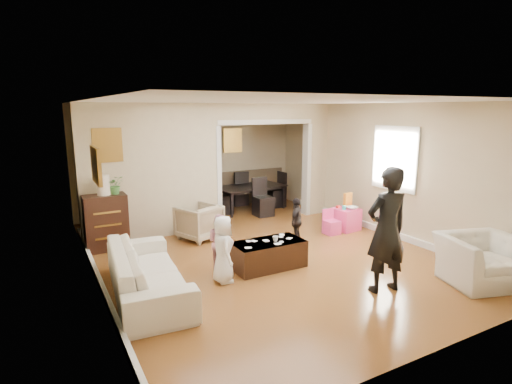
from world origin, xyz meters
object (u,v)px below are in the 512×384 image
table_lamp (103,185)px  child_kneel_b (220,242)px  coffee_cup (275,239)px  dining_table (250,198)px  dresser (106,222)px  adult_person (387,230)px  child_toddler (296,221)px  sofa (147,271)px  armchair_front (482,260)px  play_table (346,219)px  child_kneel_a (223,249)px  armchair_back (199,222)px  coffee_table (268,254)px  cyan_cup (344,208)px

table_lamp → child_kneel_b: size_ratio=0.40×
coffee_cup → dining_table: (1.42, 3.52, -0.17)m
dresser → table_lamp: table_lamp is taller
adult_person → child_toddler: 2.29m
sofa → armchair_front: bearing=-109.0°
play_table → child_kneel_b: size_ratio=0.53×
child_kneel_a → adult_person: bearing=-116.2°
child_toddler → dresser: bearing=-63.5°
table_lamp → coffee_cup: size_ratio=3.89×
armchair_back → child_kneel_a: bearing=57.0°
sofa → armchair_front: armchair_front is taller
table_lamp → adult_person: 4.78m
coffee_table → dining_table: (1.52, 3.47, 0.09)m
dresser → adult_person: bearing=-49.7°
coffee_cup → play_table: bearing=24.0°
sofa → armchair_front: 4.75m
coffee_table → child_toddler: 1.31m
coffee_cup → child_toddler: (0.95, 0.80, -0.03)m
child_kneel_a → child_kneel_b: size_ratio=1.11×
coffee_cup → child_kneel_a: child_kneel_a is taller
dresser → dining_table: dresser is taller
table_lamp → child_kneel_a: 2.69m
dresser → child_toddler: (3.15, -1.39, -0.06)m
sofa → table_lamp: size_ratio=6.24×
play_table → child_toddler: bearing=-169.8°
adult_person → armchair_front: bearing=168.0°
dining_table → coffee_cup: bearing=-118.8°
play_table → dining_table: dining_table is taller
armchair_back → child_toddler: (1.48, -1.17, 0.10)m
armchair_back → child_kneel_b: (-0.27, -1.62, 0.11)m
armchair_back → cyan_cup: armchair_back is taller
cyan_cup → child_kneel_b: bearing=-167.9°
child_kneel_a → child_toddler: (1.90, 0.90, -0.06)m
dining_table → child_toddler: child_toddler is taller
sofa → coffee_cup: bearing=-85.1°
dresser → cyan_cup: bearing=-14.8°
child_toddler → coffee_cup: bearing=0.3°
dining_table → adult_person: bearing=-103.0°
child_kneel_a → child_toddler: child_kneel_a is taller
armchair_back → play_table: bearing=141.1°
sofa → adult_person: 3.30m
coffee_table → sofa: bearing=-178.9°
armchair_front → coffee_cup: size_ratio=11.46×
dresser → child_kneel_b: size_ratio=1.12×
adult_person → coffee_table: bearing=-49.8°
adult_person → child_kneel_a: adult_person is taller
sofa → adult_person: adult_person is taller
coffee_cup → child_kneel_b: bearing=156.4°
child_kneel_b → dresser: bearing=17.6°
coffee_cup → play_table: size_ratio=0.20×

